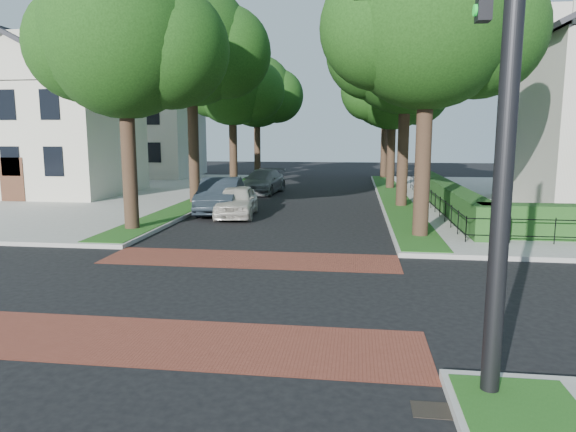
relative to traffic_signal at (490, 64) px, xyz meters
The scene contains 23 objects.
ground 8.09m from the traffic_signal, 137.91° to the left, with size 120.00×120.00×0.00m, color black.
sidewalk_nw 34.12m from the traffic_signal, 136.17° to the left, with size 30.00×30.00×0.15m, color gray.
crosswalk_far 10.20m from the traffic_signal, 122.69° to the left, with size 9.00×2.20×0.01m, color brown.
crosswalk_near 6.89m from the traffic_signal, 166.05° to the left, with size 9.00×2.20×0.01m, color brown.
storm_drain 4.77m from the traffic_signal, 135.00° to the right, with size 0.65×0.45×0.01m, color black.
grass_strip_ne 23.95m from the traffic_signal, 88.75° to the left, with size 1.60×29.80×0.02m, color #194614.
grass_strip_nw 26.06m from the traffic_signal, 113.63° to the left, with size 1.60×29.80×0.02m, color #194614.
tree_right_near 12.03m from the traffic_signal, 86.47° to the left, with size 7.75×6.67×10.66m.
tree_right_mid 19.95m from the traffic_signal, 87.89° to the left, with size 8.25×7.09×11.22m.
tree_right_far 28.73m from the traffic_signal, 88.57° to the left, with size 7.25×6.23×9.74m.
tree_right_back 37.74m from the traffic_signal, 88.91° to the left, with size 7.50×6.45×10.20m.
tree_left_near 15.74m from the traffic_signal, 131.45° to the left, with size 7.50×6.45×10.20m.
tree_left_mid 22.48m from the traffic_signal, 117.60° to the left, with size 8.00×6.88×11.48m.
tree_left_far 30.52m from the traffic_signal, 109.77° to the left, with size 7.00×6.02×9.86m.
tree_left_back 39.12m from the traffic_signal, 105.27° to the left, with size 7.75×6.66×10.44m.
hedge_main_road 20.01m from the traffic_signal, 81.75° to the left, with size 1.00×18.00×1.20m, color #1B4518.
fence_main_road 19.95m from the traffic_signal, 84.08° to the left, with size 0.06×18.00×0.90m, color black, non-canonical shape.
house_left_near 30.29m from the traffic_signal, 132.28° to the left, with size 10.00×9.00×10.14m.
house_left_far 41.72m from the traffic_signal, 119.24° to the left, with size 10.00×9.00×10.14m.
traffic_signal is the anchor object (origin of this frame).
parked_car_front 17.72m from the traffic_signal, 114.64° to the left, with size 1.73×4.30×1.47m, color beige.
parked_car_middle 19.03m from the traffic_signal, 116.24° to the left, with size 1.80×5.17×1.70m, color #1E272E.
parked_car_rear 26.65m from the traffic_signal, 107.00° to the left, with size 2.14×5.26×1.53m, color slate.
Camera 1 is at (3.13, -11.79, 3.77)m, focal length 32.00 mm.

